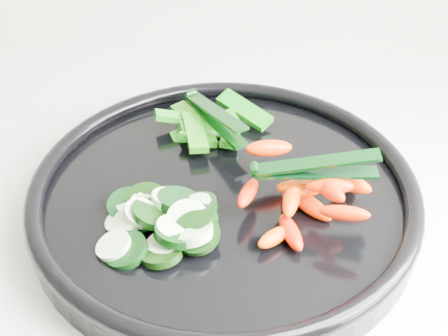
{
  "coord_description": "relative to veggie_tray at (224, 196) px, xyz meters",
  "views": [
    {
      "loc": [
        0.72,
        1.22,
        1.35
      ],
      "look_at": [
        0.7,
        1.67,
        0.99
      ],
      "focal_mm": 50.0,
      "sensor_mm": 36.0,
      "label": 1
    }
  ],
  "objects": [
    {
      "name": "carrot_pile",
      "position": [
        0.08,
        -0.02,
        0.02
      ],
      "size": [
        0.13,
        0.13,
        0.05
      ],
      "color": "#FA3600",
      "rests_on": "veggie_tray"
    },
    {
      "name": "pepper_pile",
      "position": [
        -0.02,
        0.1,
        0.01
      ],
      "size": [
        0.13,
        0.11,
        0.04
      ],
      "color": "#176109",
      "rests_on": "veggie_tray"
    },
    {
      "name": "veggie_tray",
      "position": [
        0.0,
        0.0,
        0.0
      ],
      "size": [
        0.47,
        0.47,
        0.04
      ],
      "color": "black",
      "rests_on": "counter"
    },
    {
      "name": "tong_pepper",
      "position": [
        -0.02,
        0.1,
        0.03
      ],
      "size": [
        0.07,
        0.1,
        0.02
      ],
      "color": "black",
      "rests_on": "pepper_pile"
    },
    {
      "name": "cucumber_pile",
      "position": [
        -0.06,
        -0.05,
        0.01
      ],
      "size": [
        0.12,
        0.12,
        0.04
      ],
      "color": "black",
      "rests_on": "veggie_tray"
    },
    {
      "name": "tong_carrot",
      "position": [
        0.08,
        -0.02,
        0.05
      ],
      "size": [
        0.11,
        0.02,
        0.02
      ],
      "color": "black",
      "rests_on": "carrot_pile"
    }
  ]
}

